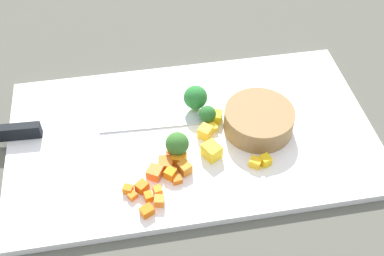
% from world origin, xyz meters
% --- Properties ---
extents(ground_plane, '(4.00, 4.00, 0.00)m').
position_xyz_m(ground_plane, '(0.00, 0.00, 0.00)').
color(ground_plane, '#545349').
extents(cutting_board, '(0.54, 0.31, 0.01)m').
position_xyz_m(cutting_board, '(0.00, 0.00, 0.01)').
color(cutting_board, white).
rests_on(cutting_board, ground_plane).
extents(prep_bowl, '(0.10, 0.10, 0.03)m').
position_xyz_m(prep_bowl, '(-0.10, 0.01, 0.03)').
color(prep_bowl, '#967246').
rests_on(prep_bowl, cutting_board).
extents(chef_knife, '(0.31, 0.03, 0.02)m').
position_xyz_m(chef_knife, '(0.19, -0.03, 0.02)').
color(chef_knife, silver).
rests_on(chef_knife, cutting_board).
extents(carrot_dice_0, '(0.02, 0.02, 0.01)m').
position_xyz_m(carrot_dice_0, '(0.04, 0.07, 0.02)').
color(carrot_dice_0, orange).
rests_on(carrot_dice_0, cutting_board).
extents(carrot_dice_1, '(0.02, 0.02, 0.01)m').
position_xyz_m(carrot_dice_1, '(0.08, 0.09, 0.02)').
color(carrot_dice_1, orange).
rests_on(carrot_dice_1, cutting_board).
extents(carrot_dice_2, '(0.02, 0.02, 0.01)m').
position_xyz_m(carrot_dice_2, '(0.08, 0.13, 0.02)').
color(carrot_dice_2, orange).
rests_on(carrot_dice_2, cutting_board).
extents(carrot_dice_3, '(0.02, 0.02, 0.01)m').
position_xyz_m(carrot_dice_3, '(0.05, 0.06, 0.02)').
color(carrot_dice_3, orange).
rests_on(carrot_dice_3, cutting_board).
extents(carrot_dice_4, '(0.01, 0.02, 0.01)m').
position_xyz_m(carrot_dice_4, '(0.06, 0.12, 0.02)').
color(carrot_dice_4, orange).
rests_on(carrot_dice_4, cutting_board).
extents(carrot_dice_5, '(0.02, 0.01, 0.01)m').
position_xyz_m(carrot_dice_5, '(0.10, 0.09, 0.02)').
color(carrot_dice_5, orange).
rests_on(carrot_dice_5, cutting_board).
extents(carrot_dice_6, '(0.01, 0.01, 0.01)m').
position_xyz_m(carrot_dice_6, '(0.03, 0.08, 0.02)').
color(carrot_dice_6, orange).
rests_on(carrot_dice_6, cutting_board).
extents(carrot_dice_7, '(0.03, 0.03, 0.01)m').
position_xyz_m(carrot_dice_7, '(0.06, 0.07, 0.02)').
color(carrot_dice_7, orange).
rests_on(carrot_dice_7, cutting_board).
extents(carrot_dice_8, '(0.01, 0.01, 0.01)m').
position_xyz_m(carrot_dice_8, '(0.10, 0.10, 0.02)').
color(carrot_dice_8, orange).
rests_on(carrot_dice_8, cutting_board).
extents(carrot_dice_9, '(0.02, 0.02, 0.01)m').
position_xyz_m(carrot_dice_9, '(0.04, 0.04, 0.02)').
color(carrot_dice_9, orange).
rests_on(carrot_dice_9, cutting_board).
extents(carrot_dice_10, '(0.02, 0.02, 0.02)m').
position_xyz_m(carrot_dice_10, '(0.02, 0.07, 0.02)').
color(carrot_dice_10, orange).
rests_on(carrot_dice_10, cutting_board).
extents(carrot_dice_11, '(0.01, 0.01, 0.01)m').
position_xyz_m(carrot_dice_11, '(0.06, 0.10, 0.02)').
color(carrot_dice_11, orange).
rests_on(carrot_dice_11, cutting_board).
extents(carrot_dice_12, '(0.02, 0.02, 0.02)m').
position_xyz_m(carrot_dice_12, '(0.03, 0.05, 0.02)').
color(carrot_dice_12, orange).
rests_on(carrot_dice_12, cutting_board).
extents(carrot_dice_13, '(0.01, 0.01, 0.01)m').
position_xyz_m(carrot_dice_13, '(0.08, 0.11, 0.02)').
color(carrot_dice_13, orange).
rests_on(carrot_dice_13, cutting_board).
extents(pepper_dice_0, '(0.03, 0.02, 0.02)m').
position_xyz_m(pepper_dice_0, '(-0.04, -0.02, 0.02)').
color(pepper_dice_0, yellow).
rests_on(pepper_dice_0, cutting_board).
extents(pepper_dice_1, '(0.02, 0.02, 0.01)m').
position_xyz_m(pepper_dice_1, '(-0.09, 0.07, 0.02)').
color(pepper_dice_1, yellow).
rests_on(pepper_dice_1, cutting_board).
extents(pepper_dice_2, '(0.02, 0.02, 0.01)m').
position_xyz_m(pepper_dice_2, '(-0.03, -0.00, 0.02)').
color(pepper_dice_2, yellow).
rests_on(pepper_dice_2, cutting_board).
extents(pepper_dice_3, '(0.02, 0.02, 0.01)m').
position_xyz_m(pepper_dice_3, '(-0.08, 0.08, 0.02)').
color(pepper_dice_3, yellow).
rests_on(pepper_dice_3, cutting_board).
extents(pepper_dice_4, '(0.02, 0.02, 0.02)m').
position_xyz_m(pepper_dice_4, '(-0.02, 0.01, 0.02)').
color(pepper_dice_4, yellow).
rests_on(pepper_dice_4, cutting_board).
extents(pepper_dice_5, '(0.03, 0.03, 0.02)m').
position_xyz_m(pepper_dice_5, '(-0.02, 0.05, 0.02)').
color(pepper_dice_5, yellow).
rests_on(pepper_dice_5, cutting_board).
extents(broccoli_floret_0, '(0.03, 0.03, 0.03)m').
position_xyz_m(broccoli_floret_0, '(-0.03, -0.02, 0.03)').
color(broccoli_floret_0, '#87AD6C').
rests_on(broccoli_floret_0, cutting_board).
extents(broccoli_floret_1, '(0.03, 0.03, 0.04)m').
position_xyz_m(broccoli_floret_1, '(0.03, 0.04, 0.04)').
color(broccoli_floret_1, '#86AD63').
rests_on(broccoli_floret_1, cutting_board).
extents(broccoli_floret_2, '(0.04, 0.04, 0.04)m').
position_xyz_m(broccoli_floret_2, '(-0.01, -0.05, 0.04)').
color(broccoli_floret_2, '#82C15C').
rests_on(broccoli_floret_2, cutting_board).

